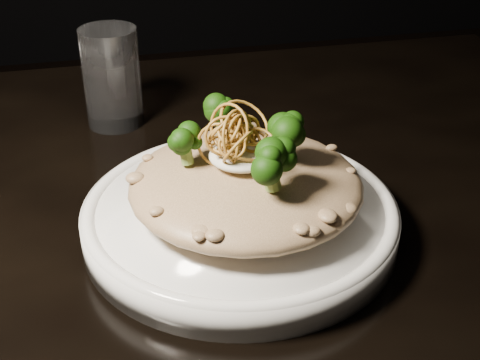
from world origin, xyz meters
name	(u,v)px	position (x,y,z in m)	size (l,w,h in m)	color
table	(175,275)	(0.00, 0.00, 0.67)	(1.10, 0.80, 0.75)	black
plate	(240,219)	(0.05, -0.06, 0.76)	(0.28, 0.28, 0.03)	white
risotto	(246,184)	(0.06, -0.06, 0.80)	(0.20, 0.20, 0.04)	brown
broccoli	(242,137)	(0.06, -0.05, 0.85)	(0.12, 0.12, 0.04)	black
cheese	(242,155)	(0.06, -0.06, 0.83)	(0.06, 0.06, 0.02)	silver
shallots	(237,130)	(0.05, -0.06, 0.86)	(0.05, 0.05, 0.03)	#8E611E
drinking_glass	(112,78)	(-0.04, 0.20, 0.81)	(0.07, 0.07, 0.12)	white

